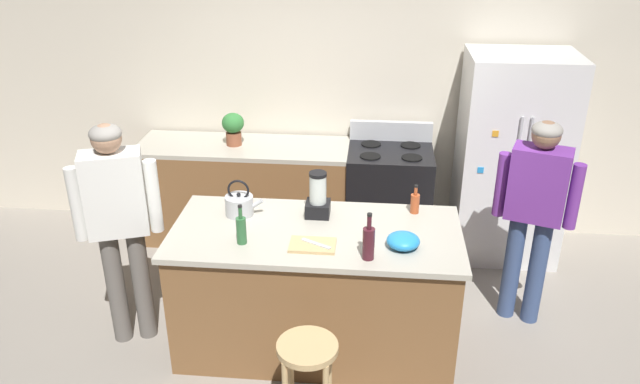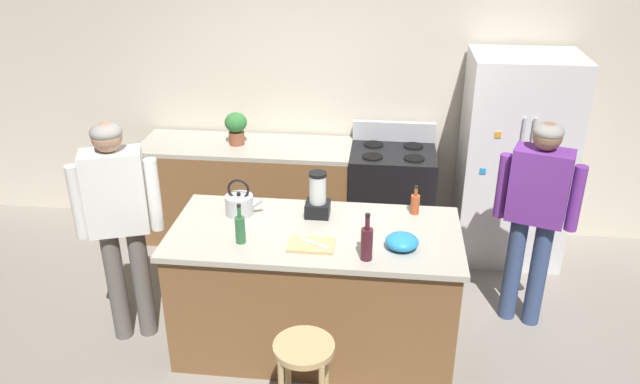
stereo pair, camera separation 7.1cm
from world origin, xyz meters
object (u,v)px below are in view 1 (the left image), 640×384
Objects in this scene: person_by_island_left at (118,215)px; bottle_cooking_sauce at (415,203)px; bottle_wine at (369,242)px; refrigerator at (511,159)px; potted_plant at (233,127)px; chef_knife at (316,244)px; blender_appliance at (318,197)px; bottle_olive_oil at (241,229)px; stove_range at (388,198)px; cutting_board at (313,245)px; tea_kettle at (239,204)px; kitchen_island at (316,289)px; mixing_bowl at (403,241)px; person_by_sink_right at (535,205)px; bar_stool at (308,365)px.

bottle_cooking_sauce is (2.04, 0.38, 0.00)m from person_by_island_left.
bottle_wine reaches higher than bottle_cooking_sauce.
bottle_cooking_sauce is (-0.89, -1.16, 0.10)m from refrigerator.
chef_knife is (0.93, -1.76, -0.15)m from potted_plant.
bottle_olive_oil is (-0.46, -0.44, -0.04)m from blender_appliance.
stove_range is at bearing 178.66° from refrigerator.
cutting_board is at bearing -106.57° from stove_range.
tea_kettle is 1.25× the size of chef_knife.
stove_range is at bearing 50.87° from tea_kettle.
refrigerator is 5.61× the size of blender_appliance.
kitchen_island is at bearing 138.12° from bottle_wine.
potted_plant is 1.59m from blender_appliance.
tea_kettle is (-0.56, -0.04, -0.06)m from blender_appliance.
tea_kettle is at bearing 162.55° from mixing_bowl.
person_by_island_left is 1.04× the size of person_by_sink_right.
person_by_sink_right is 2.06m from bar_stool.
refrigerator is at bearing -1.34° from stove_range.
tea_kettle is 0.92× the size of cutting_board.
person_by_island_left is 1.66m from potted_plant.
kitchen_island is 0.65m from blender_appliance.
bottle_olive_oil reaches higher than bottle_cooking_sauce.
bar_stool is 2.11× the size of bottle_wine.
bottle_olive_oil is 0.48m from cutting_board.
refrigerator is 6.68× the size of bottle_olive_oil.
tea_kettle reaches higher than bar_stool.
blender_appliance reaches higher than potted_plant.
stove_range is at bearing 71.19° from kitchen_island.
bar_stool is 2.42× the size of bottle_olive_oil.
kitchen_island is 1.69m from person_by_sink_right.
person_by_island_left reaches higher than mixing_bowl.
bottle_wine is (1.27, -1.87, -0.06)m from potted_plant.
blender_appliance is at bearing -171.36° from person_by_sink_right.
mixing_bowl reaches higher than kitchen_island.
chef_knife is at bearing 0.00° from cutting_board.
person_by_island_left is 2.52× the size of bar_stool.
stove_range is at bearing 39.92° from person_by_island_left.
stove_range is 1.52m from blender_appliance.
kitchen_island is 2.96× the size of bar_stool.
blender_appliance reaches higher than bottle_wine.
refrigerator reaches higher than person_by_island_left.
bottle_cooking_sauce is at bearing -82.44° from stove_range.
bar_stool is 3.03× the size of chef_knife.
chef_knife is (0.49, -0.00, -0.08)m from bottle_olive_oil.
person_by_island_left is at bearing -163.21° from tea_kettle.
stove_range is 1.87m from cutting_board.
cutting_board reaches higher than kitchen_island.
blender_appliance is at bearing -141.23° from refrigerator.
mixing_bowl is (1.05, 0.04, -0.05)m from bottle_olive_oil.
bottle_olive_oil is 1.05m from mixing_bowl.
refrigerator is 1.14× the size of person_by_sink_right.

